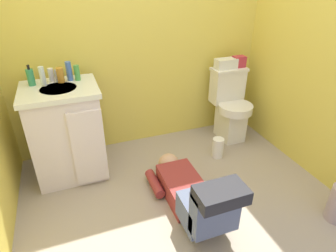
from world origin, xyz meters
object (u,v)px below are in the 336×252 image
tissue_box (226,64)px  toiletry_bag (239,62)px  bottle_white (51,75)px  bottle_amber (60,75)px  vanity_cabinet (67,132)px  bottle_blue (69,71)px  paper_towel_roll (218,148)px  bottle_clear (42,76)px  person_plumber (192,194)px  bottle_green (77,73)px  faucet (56,76)px  soap_dispenser (31,77)px  toilet (230,106)px

tissue_box → toiletry_bag: bearing=0.0°
bottle_white → bottle_amber: bottle_amber is taller
vanity_cabinet → tissue_box: size_ratio=3.73×
bottle_blue → paper_towel_roll: (1.25, -0.39, -0.80)m
paper_towel_roll → bottle_amber: bearing=164.5°
vanity_cabinet → bottle_clear: bottle_clear is taller
person_plumber → bottle_green: 1.35m
tissue_box → faucet: bearing=-179.4°
bottle_white → faucet: bearing=-13.4°
faucet → bottle_green: bearing=-8.0°
tissue_box → paper_towel_roll: size_ratio=1.10×
bottle_blue → tissue_box: bearing=0.9°
faucet → soap_dispenser: (-0.19, -0.02, 0.02)m
tissue_box → toiletry_bag: (0.15, 0.00, 0.01)m
faucet → bottle_white: bearing=166.6°
vanity_cabinet → bottle_clear: bearing=140.9°
tissue_box → paper_towel_roll: 0.85m
tissue_box → soap_dispenser: (-1.80, -0.04, 0.09)m
toilet → bottle_amber: bottle_amber is taller
faucet → bottle_blue: 0.11m
vanity_cabinet → soap_dispenser: soap_dispenser is taller
person_plumber → bottle_blue: bottle_blue is taller
faucet → bottle_clear: size_ratio=0.65×
vanity_cabinet → toiletry_bag: 1.80m
paper_towel_roll → faucet: bearing=163.8°
vanity_cabinet → paper_towel_roll: bearing=-10.4°
faucet → paper_towel_roll: faucet is taller
vanity_cabinet → paper_towel_roll: vanity_cabinet is taller
person_plumber → toilet: bearing=46.9°
tissue_box → soap_dispenser: size_ratio=1.33×
person_plumber → tissue_box: tissue_box is taller
toiletry_bag → soap_dispenser: size_ratio=0.75×
bottle_white → vanity_cabinet: bearing=-74.9°
faucet → bottle_amber: bottle_amber is taller
bottle_blue → bottle_green: (0.06, -0.02, -0.02)m
bottle_amber → bottle_green: (0.13, 0.01, 0.00)m
bottle_clear → bottle_white: size_ratio=1.36×
bottle_blue → paper_towel_roll: bottle_blue is taller
bottle_amber → bottle_blue: size_ratio=0.78×
soap_dispenser → bottle_green: bearing=-0.5°
person_plumber → bottle_clear: size_ratio=6.92×
faucet → bottle_white: bottle_white is taller
faucet → bottle_white: (-0.04, 0.01, 0.01)m
vanity_cabinet → bottle_amber: 0.48m
paper_towel_roll → bottle_clear: bearing=167.1°
toiletry_bag → bottle_blue: bearing=-179.2°
bottle_clear → bottle_blue: bearing=15.2°
toiletry_bag → bottle_green: bottle_green is taller
soap_dispenser → bottle_blue: (0.29, 0.01, 0.01)m
bottle_amber → bottle_blue: bearing=17.2°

